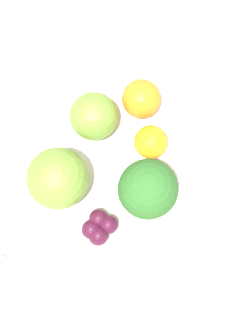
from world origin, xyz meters
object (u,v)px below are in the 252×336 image
object	(u,v)px
apple_green	(94,116)
orange_back	(141,99)
grape_cluster	(99,227)
bowl	(126,175)
apple_red	(58,178)
broccoli	(148,189)
orange_front	(151,142)

from	to	relation	value
apple_green	orange_back	xyz separation A→B (m)	(-0.05, -0.02, -0.00)
grape_cluster	bowl	bearing A→B (deg)	-117.30
grape_cluster	apple_red	bearing A→B (deg)	-51.69
broccoli	orange_front	distance (m)	0.06
bowl	orange_back	world-z (taller)	orange_back
apple_green	orange_back	world-z (taller)	apple_green
bowl	grape_cluster	world-z (taller)	grape_cluster
bowl	broccoli	xyz separation A→B (m)	(-0.02, 0.03, 0.06)
orange_back	apple_red	bearing A→B (deg)	43.22
broccoli	grape_cluster	world-z (taller)	broccoli
bowl	broccoli	size ratio (longest dim) A/B	2.84
bowl	apple_red	size ratio (longest dim) A/B	3.42
broccoli	apple_red	xyz separation A→B (m)	(0.09, -0.02, -0.01)
apple_red	apple_green	world-z (taller)	apple_red
broccoli	apple_red	bearing A→B (deg)	-12.76
bowl	apple_green	world-z (taller)	apple_green
apple_red	orange_front	distance (m)	0.10
grape_cluster	orange_back	bearing A→B (deg)	-111.43
apple_red	broccoli	bearing A→B (deg)	167.24
orange_front	grape_cluster	xyz separation A→B (m)	(0.06, 0.08, -0.01)
bowl	orange_front	distance (m)	0.05
apple_green	orange_back	distance (m)	0.05
apple_red	grape_cluster	xyz separation A→B (m)	(-0.04, 0.05, -0.02)
apple_red	apple_green	size ratio (longest dim) A/B	1.24
apple_red	orange_front	xyz separation A→B (m)	(-0.09, -0.04, -0.01)
orange_front	apple_red	bearing A→B (deg)	20.81
apple_red	orange_back	size ratio (longest dim) A/B	1.51
apple_red	grape_cluster	size ratio (longest dim) A/B	1.66
bowl	apple_red	xyz separation A→B (m)	(0.07, 0.01, 0.05)
broccoli	bowl	bearing A→B (deg)	-59.18
orange_front	grape_cluster	world-z (taller)	orange_front
orange_back	orange_front	bearing A→B (deg)	98.01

